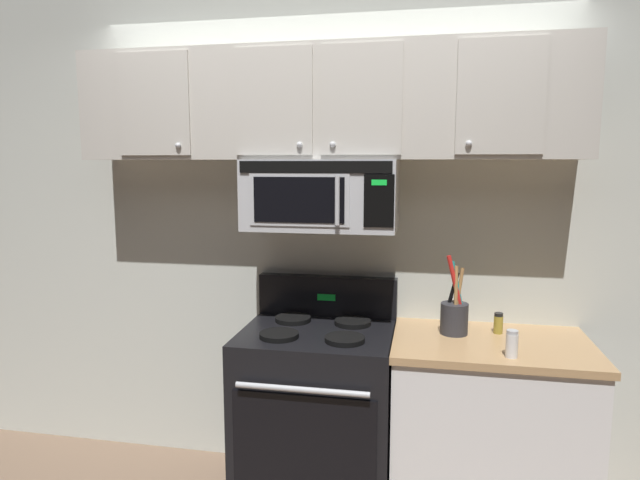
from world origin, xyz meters
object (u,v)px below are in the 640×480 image
Objects in this scene: utensil_crock_charcoal at (454,314)px; spice_jar at (498,323)px; stove_range at (318,412)px; salt_shaker at (512,344)px; over_range_microwave at (322,195)px.

utensil_crock_charcoal is 0.22m from spice_jar.
salt_shaker is at bearing -13.27° from stove_range.
utensil_crock_charcoal is at bearing 128.30° from salt_shaker.
stove_range is 1.47× the size of over_range_microwave.
utensil_crock_charcoal is 3.26× the size of salt_shaker.
utensil_crock_charcoal is (0.67, -0.04, -0.58)m from over_range_microwave.
spice_jar is (0.88, 0.13, 0.48)m from stove_range.
stove_range is 10.84× the size of spice_jar.
utensil_crock_charcoal reaches higher than spice_jar.
over_range_microwave reaches higher than salt_shaker.
stove_range reaches higher than salt_shaker.
stove_range is 1.11m from over_range_microwave.
salt_shaker is (0.90, -0.21, 0.49)m from stove_range.
over_range_microwave is at bearing 176.73° from utensil_crock_charcoal.
stove_range is at bearing 166.73° from salt_shaker.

